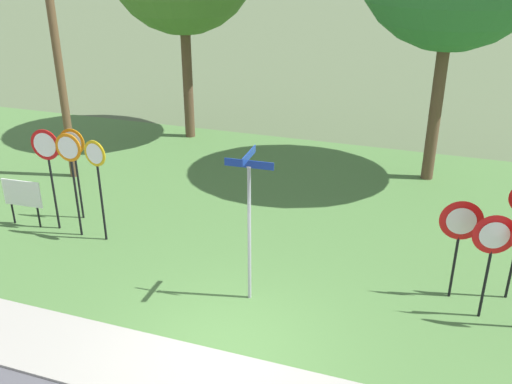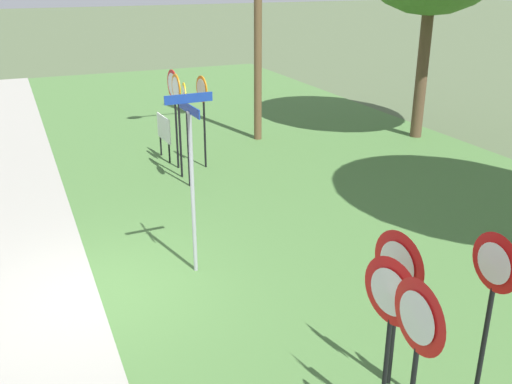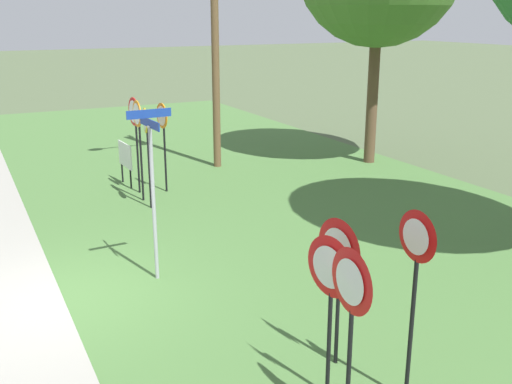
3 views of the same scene
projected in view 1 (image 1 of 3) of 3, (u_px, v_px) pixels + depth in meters
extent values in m
plane|color=#4C5B3D|center=(223.00, 353.00, 10.04)|extent=(160.00, 160.00, 0.00)
cube|color=#99968C|center=(205.00, 382.00, 9.34)|extent=(44.00, 1.60, 0.06)
cube|color=#477038|center=(306.00, 213.00, 15.21)|extent=(44.00, 12.00, 0.04)
cylinder|color=black|center=(78.00, 180.00, 14.48)|extent=(0.06, 0.06, 2.20)
cylinder|color=orange|center=(72.00, 142.00, 14.02)|extent=(0.69, 0.08, 0.69)
cylinder|color=white|center=(71.00, 142.00, 14.00)|extent=(0.54, 0.05, 0.54)
cylinder|color=black|center=(101.00, 197.00, 13.36)|extent=(0.06, 0.06, 2.32)
cylinder|color=gold|center=(95.00, 153.00, 12.87)|extent=(0.62, 0.13, 0.63)
cylinder|color=white|center=(94.00, 154.00, 12.86)|extent=(0.48, 0.09, 0.49)
cylinder|color=black|center=(76.00, 191.00, 13.57)|extent=(0.06, 0.06, 2.38)
cylinder|color=orange|center=(68.00, 148.00, 13.07)|extent=(0.69, 0.03, 0.69)
cylinder|color=white|center=(68.00, 148.00, 13.05)|extent=(0.54, 0.01, 0.54)
cylinder|color=black|center=(53.00, 186.00, 13.91)|extent=(0.06, 0.06, 2.33)
cylinder|color=red|center=(45.00, 145.00, 13.42)|extent=(0.77, 0.07, 0.77)
cylinder|color=white|center=(45.00, 145.00, 13.40)|extent=(0.60, 0.05, 0.60)
cylinder|color=black|center=(455.00, 257.00, 11.23)|extent=(0.06, 0.06, 1.85)
cone|color=red|center=(461.00, 221.00, 10.86)|extent=(0.83, 0.14, 0.84)
cone|color=silver|center=(461.00, 221.00, 10.84)|extent=(0.57, 0.09, 0.57)
cylinder|color=black|center=(487.00, 275.00, 10.60)|extent=(0.06, 0.06, 1.90)
cone|color=red|center=(495.00, 235.00, 10.21)|extent=(0.79, 0.18, 0.80)
cone|color=silver|center=(495.00, 236.00, 10.20)|extent=(0.54, 0.12, 0.54)
cylinder|color=#9EA0A8|center=(249.00, 236.00, 10.98)|extent=(0.07, 0.07, 2.88)
cylinder|color=#9EA0A8|center=(249.00, 167.00, 10.39)|extent=(0.09, 0.09, 0.03)
cube|color=navy|center=(249.00, 164.00, 10.36)|extent=(0.96, 0.06, 0.15)
cube|color=navy|center=(249.00, 155.00, 10.29)|extent=(0.06, 0.82, 0.15)
cylinder|color=brown|center=(53.00, 21.00, 15.71)|extent=(0.24, 0.24, 9.39)
cylinder|color=black|center=(13.00, 214.00, 14.53)|extent=(0.05, 0.05, 0.55)
cylinder|color=black|center=(39.00, 217.00, 14.34)|extent=(0.05, 0.05, 0.55)
cube|color=white|center=(22.00, 193.00, 14.18)|extent=(1.10, 0.09, 0.70)
cylinder|color=brown|center=(187.00, 70.00, 20.22)|extent=(0.36, 0.36, 5.04)
cylinder|color=brown|center=(437.00, 95.00, 16.40)|extent=(0.36, 0.36, 5.24)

